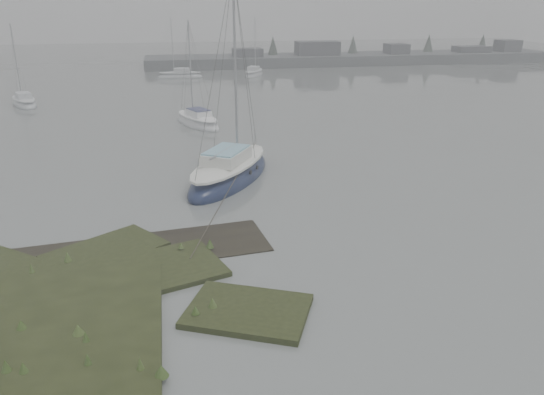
{
  "coord_description": "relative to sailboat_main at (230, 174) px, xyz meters",
  "views": [
    {
      "loc": [
        -1.43,
        -13.84,
        8.68
      ],
      "look_at": [
        2.18,
        4.29,
        1.8
      ],
      "focal_mm": 35.0,
      "sensor_mm": 36.0,
      "label": 1
    }
  ],
  "objects": [
    {
      "name": "ground",
      "position": [
        -1.49,
        18.01,
        -0.34
      ],
      "size": [
        160.0,
        160.0,
        0.0
      ],
      "primitive_type": "plane",
      "color": "slate",
      "rests_on": "ground"
    },
    {
      "name": "far_shoreline",
      "position": [
        25.35,
        49.91,
        0.51
      ],
      "size": [
        60.0,
        8.0,
        4.15
      ],
      "color": "#4C4F51",
      "rests_on": "ground"
    },
    {
      "name": "sailboat_main",
      "position": [
        0.0,
        0.0,
        0.0
      ],
      "size": [
        6.29,
        8.07,
        11.11
      ],
      "rotation": [
        0.0,
        0.0,
        -0.55
      ],
      "color": "#131B39",
      "rests_on": "ground"
    },
    {
      "name": "sailboat_white",
      "position": [
        -0.77,
        13.22,
        -0.1
      ],
      "size": [
        3.96,
        5.93,
        7.98
      ],
      "rotation": [
        0.0,
        0.0,
        0.41
      ],
      "color": "silver",
      "rests_on": "ground"
    },
    {
      "name": "sailboat_far_a",
      "position": [
        -15.24,
        24.16,
        -0.11
      ],
      "size": [
        3.66,
        5.54,
        7.45
      ],
      "rotation": [
        0.0,
        0.0,
        0.4
      ],
      "color": "silver",
      "rests_on": "ground"
    },
    {
      "name": "sailboat_far_b",
      "position": [
        7.84,
        39.65,
        -0.11
      ],
      "size": [
        3.85,
        5.47,
        7.41
      ],
      "rotation": [
        0.0,
        0.0,
        -0.45
      ],
      "color": "#A7ABB1",
      "rests_on": "ground"
    },
    {
      "name": "sailboat_far_c",
      "position": [
        -1.13,
        39.38,
        -0.11
      ],
      "size": [
        5.43,
        2.2,
        7.48
      ],
      "rotation": [
        0.0,
        0.0,
        1.48
      ],
      "color": "silver",
      "rests_on": "ground"
    }
  ]
}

